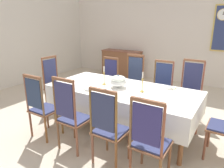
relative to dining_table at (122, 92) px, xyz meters
The scene contains 22 objects.
ground 0.75m from the dining_table, 90.00° to the left, with size 8.12×6.86×0.04m, color beige.
back_wall 3.81m from the dining_table, 90.00° to the left, with size 8.12×0.08×3.49m, color beige.
dining_table is the anchor object (origin of this frame).
tablecloth 0.03m from the dining_table, ahead, with size 2.66×1.21×0.40m.
chair_south_a 1.40m from the dining_table, 133.89° to the right, with size 0.44×0.42×1.12m.
chair_north_a 1.40m from the dining_table, 133.97° to the left, with size 0.44×0.42×1.08m.
chair_south_b 1.05m from the dining_table, 106.55° to the right, with size 0.44×0.42×1.18m.
chair_north_b 1.05m from the dining_table, 106.53° to the left, with size 0.44×0.42×1.21m.
chair_south_c 1.08m from the dining_table, 69.84° to the right, with size 0.44×0.42×1.14m.
chair_north_c 1.08m from the dining_table, 69.83° to the left, with size 0.44×0.42×1.14m.
chair_south_d 1.39m from the dining_table, 46.35° to the right, with size 0.44×0.42×1.13m.
chair_north_d 1.39m from the dining_table, 46.50° to the left, with size 0.44×0.42×1.21m.
chair_head_west 1.73m from the dining_table, behind, with size 0.42×0.44×1.18m.
soup_tureen 0.20m from the dining_table, behind, with size 0.30×0.30×0.24m.
candlestick_west 0.44m from the dining_table, behind, with size 0.07×0.07×0.35m.
candlestick_east 0.44m from the dining_table, ahead, with size 0.07×0.07×0.34m.
bowl_near_left 0.61m from the dining_table, 135.98° to the right, with size 0.14×0.14×0.03m.
bowl_near_right 0.83m from the dining_table, 30.60° to the left, with size 0.15×0.15×0.03m.
spoon_primary 0.67m from the dining_table, 143.86° to the right, with size 0.03×0.18×0.01m.
spoon_secondary 0.94m from the dining_table, 28.66° to the left, with size 0.04×0.18×0.01m.
sideboard 3.88m from the dining_table, 120.08° to the left, with size 1.44×0.48×0.90m.
mounted_clock 4.00m from the dining_table, 73.11° to the left, with size 0.31×0.06×0.31m.
Camera 1 is at (1.75, -3.28, 1.94)m, focal length 33.59 mm.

